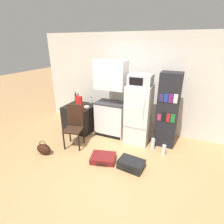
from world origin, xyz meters
TOP-DOWN VIEW (x-y plane):
  - ground_plane at (0.00, 0.00)m, footprint 24.00×24.00m
  - wall_back at (0.20, 2.00)m, footprint 6.40×0.10m
  - side_table at (-1.49, 1.23)m, footprint 0.78×0.74m
  - kitchen_hutch at (-0.57, 1.35)m, footprint 0.79×0.52m
  - refrigerator at (0.20, 1.29)m, footprint 0.58×0.64m
  - microwave at (0.20, 1.29)m, footprint 0.53×0.44m
  - bookshelf at (0.86, 1.40)m, footprint 0.48×0.41m
  - bottle_wine_dark at (-1.71, 1.40)m, footprint 0.06×0.06m
  - bottle_ketchup_red at (-1.21, 0.96)m, footprint 0.08×0.08m
  - bottle_olive_oil at (-1.60, 1.35)m, footprint 0.07×0.07m
  - bottle_clear_short at (-1.29, 1.55)m, footprint 0.07×0.07m
  - bowl at (-1.22, 1.18)m, footprint 0.14×0.14m
  - cereal_box at (-1.45, 1.16)m, footprint 0.19×0.07m
  - chair at (-1.16, 0.50)m, footprint 0.49×0.49m
  - suitcase_large_flat at (0.39, 0.18)m, footprint 0.53×0.41m
  - suitcase_small_flat at (-0.23, 0.16)m, footprint 0.60×0.51m
  - handbag at (-1.58, -0.15)m, footprint 0.36×0.20m
  - water_bottle_front at (0.65, 1.06)m, footprint 0.09×0.09m
  - water_bottle_middle at (0.93, 0.91)m, footprint 0.09×0.09m

SIDE VIEW (x-z plane):
  - ground_plane at x=0.00m, z-range 0.00..0.00m
  - suitcase_small_flat at x=-0.23m, z-range 0.00..0.13m
  - suitcase_large_flat at x=0.39m, z-range 0.00..0.18m
  - handbag at x=-1.58m, z-range -0.04..0.29m
  - water_bottle_middle at x=0.93m, z-range -0.02..0.29m
  - water_bottle_front at x=0.65m, z-range -0.03..0.31m
  - side_table at x=-1.49m, z-range 0.00..0.73m
  - chair at x=-1.16m, z-range 0.07..1.09m
  - refrigerator at x=0.20m, z-range 0.00..1.45m
  - bowl at x=-1.22m, z-range 0.73..0.77m
  - bottle_ketchup_red at x=-1.21m, z-range 0.71..0.89m
  - bottle_clear_short at x=-1.29m, z-range 0.71..0.90m
  - bottle_olive_oil at x=-1.60m, z-range 0.70..1.01m
  - bottle_wine_dark at x=-1.71m, z-range 0.70..1.02m
  - cereal_box at x=-1.45m, z-range 0.73..1.03m
  - bookshelf at x=0.86m, z-range 0.00..1.78m
  - kitchen_hutch at x=-0.57m, z-range -0.07..1.91m
  - wall_back at x=0.20m, z-range 0.00..2.63m
  - microwave at x=0.20m, z-range 1.45..1.70m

